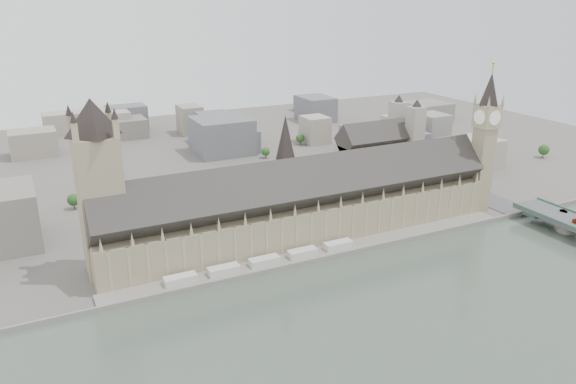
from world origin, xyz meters
name	(u,v)px	position (x,y,z in m)	size (l,w,h in m)	color
ground	(318,249)	(0.00, 0.00, 0.00)	(900.00, 900.00, 0.00)	#595651
embankment_wall	(331,257)	(0.00, -15.00, 1.50)	(600.00, 1.50, 3.00)	gray
river_terrace	(324,253)	(0.00, -7.50, 1.00)	(270.00, 15.00, 2.00)	gray
terrace_tents	(264,261)	(-40.00, -7.00, 4.00)	(118.00, 7.00, 4.00)	silver
palace_of_westminster	(304,205)	(0.00, 19.70, 22.71)	(265.00, 40.73, 55.44)	gray
elizabeth_tower	(485,133)	(138.00, 8.00, 58.09)	(17.00, 17.00, 107.50)	gray
victoria_tower	(99,181)	(-122.00, 26.00, 55.20)	(30.00, 30.00, 100.00)	gray
central_tower	(285,152)	(-10.00, 26.00, 57.92)	(13.00, 13.00, 48.00)	#998D6A
westminster_abbey	(379,153)	(110.92, 95.00, 25.08)	(68.00, 36.00, 64.00)	#AAA599
city_skyline_inland	(197,136)	(0.00, 245.00, 19.00)	(720.00, 360.00, 38.00)	gray
park_trees	(264,210)	(-10.00, 60.00, 7.50)	(110.00, 30.00, 15.00)	#1D4B1B
car_silver	(564,211)	(168.08, -41.18, 11.08)	(1.75, 5.02, 1.65)	gray
car_approach	(460,171)	(168.67, 60.00, 10.97)	(2.01, 4.94, 1.43)	gray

